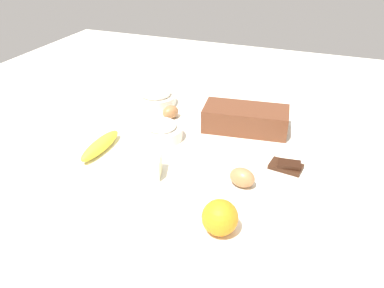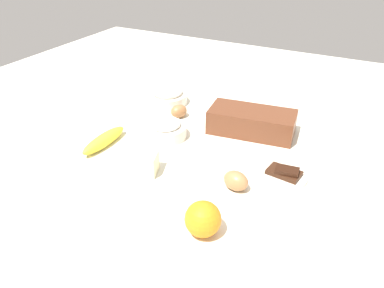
# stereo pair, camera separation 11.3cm
# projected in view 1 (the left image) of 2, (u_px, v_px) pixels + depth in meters

# --- Properties ---
(ground_plane) EXTENTS (2.40, 2.40, 0.02)m
(ground_plane) POSITION_uv_depth(u_px,v_px,m) (192.00, 158.00, 1.16)
(ground_plane) COLOR silver
(loaf_pan) EXTENTS (0.29, 0.16, 0.08)m
(loaf_pan) POSITION_uv_depth(u_px,v_px,m) (245.00, 118.00, 1.27)
(loaf_pan) COLOR brown
(loaf_pan) RESTS_ON ground_plane
(flour_bowl) EXTENTS (0.15, 0.15, 0.07)m
(flour_bowl) POSITION_uv_depth(u_px,v_px,m) (156.00, 97.00, 1.46)
(flour_bowl) COLOR silver
(flour_bowl) RESTS_ON ground_plane
(sugar_bowl) EXTENTS (0.14, 0.14, 0.07)m
(sugar_bowl) POSITION_uv_depth(u_px,v_px,m) (162.00, 130.00, 1.22)
(sugar_bowl) COLOR silver
(sugar_bowl) RESTS_ON ground_plane
(banana) EXTENTS (0.05, 0.19, 0.04)m
(banana) POSITION_uv_depth(u_px,v_px,m) (100.00, 145.00, 1.16)
(banana) COLOR yellow
(banana) RESTS_ON ground_plane
(orange_fruit) EXTENTS (0.08, 0.08, 0.08)m
(orange_fruit) POSITION_uv_depth(u_px,v_px,m) (220.00, 217.00, 0.85)
(orange_fruit) COLOR orange
(orange_fruit) RESTS_ON ground_plane
(butter_block) EXTENTS (0.11, 0.09, 0.06)m
(butter_block) POSITION_uv_depth(u_px,v_px,m) (145.00, 166.00, 1.05)
(butter_block) COLOR #F4EDB2
(butter_block) RESTS_ON ground_plane
(egg_near_butter) EXTENTS (0.08, 0.07, 0.05)m
(egg_near_butter) POSITION_uv_depth(u_px,v_px,m) (242.00, 177.00, 1.01)
(egg_near_butter) COLOR #AD7546
(egg_near_butter) RESTS_ON ground_plane
(egg_beside_bowl) EXTENTS (0.07, 0.08, 0.05)m
(egg_beside_bowl) POSITION_uv_depth(u_px,v_px,m) (171.00, 112.00, 1.36)
(egg_beside_bowl) COLOR #A16C41
(egg_beside_bowl) RESTS_ON ground_plane
(chocolate_plate) EXTENTS (0.13, 0.13, 0.03)m
(chocolate_plate) POSITION_uv_depth(u_px,v_px,m) (286.00, 168.00, 1.07)
(chocolate_plate) COLOR silver
(chocolate_plate) RESTS_ON ground_plane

